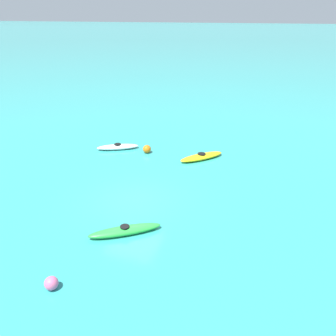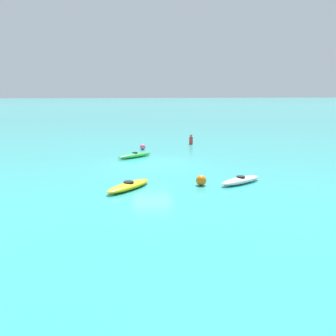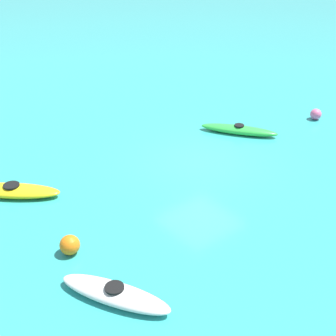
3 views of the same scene
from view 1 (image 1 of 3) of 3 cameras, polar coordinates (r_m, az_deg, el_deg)
ground_plane at (r=16.51m, az=-5.77°, el=-5.26°), size 600.00×600.00×0.00m
kayak_yellow at (r=20.95m, az=5.54°, el=1.88°), size 2.64×2.53×0.37m
kayak_white at (r=22.63m, az=-8.29°, el=3.46°), size 1.87×2.65×0.37m
kayak_green at (r=14.12m, az=-7.10°, el=-10.17°), size 2.17×2.73×0.37m
buoy_orange at (r=21.82m, az=-3.50°, el=3.13°), size 0.51×0.51×0.51m
buoy_pink at (r=12.20m, az=-18.67°, el=-17.53°), size 0.45×0.45×0.45m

